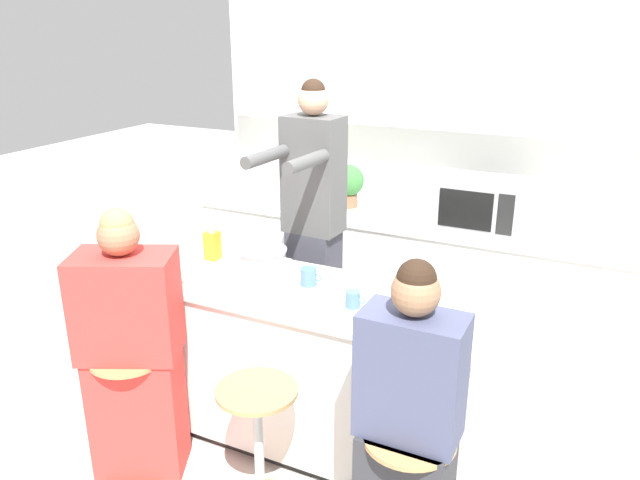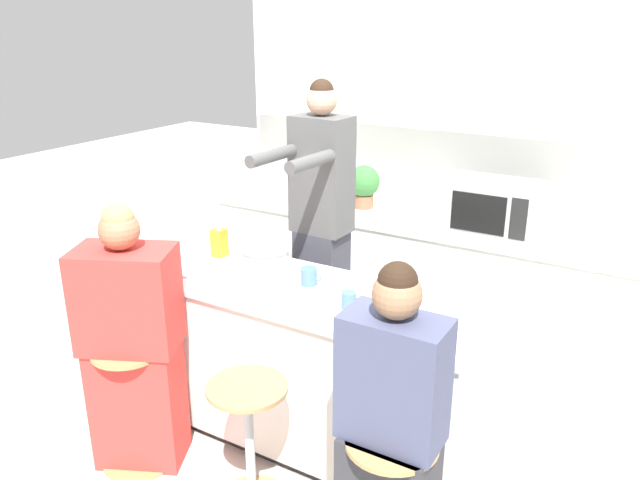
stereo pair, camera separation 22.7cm
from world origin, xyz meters
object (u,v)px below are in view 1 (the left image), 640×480
object	(u,v)px
cooking_pot	(262,261)
coffee_cup_far	(353,299)
coffee_cup_near	(309,277)
person_wrapped_blanket	(132,355)
bar_stool_center	(259,447)
person_cooking	(313,239)
juice_carton	(212,245)
fruit_bowl	(180,271)
kitchen_island	(315,368)
bar_stool_leftmost	(134,410)
potted_plant	(348,183)
person_seated_near	(407,439)
microwave	(480,203)

from	to	relation	value
cooking_pot	coffee_cup_far	distance (m)	0.62
cooking_pot	coffee_cup_near	xyz separation A→B (m)	(0.29, -0.04, -0.02)
person_wrapped_blanket	coffee_cup_near	size ratio (longest dim) A/B	11.92
bar_stool_center	cooking_pot	bearing A→B (deg)	118.37
person_cooking	juice_carton	world-z (taller)	person_cooking
fruit_bowl	kitchen_island	bearing A→B (deg)	10.80
kitchen_island	person_cooking	size ratio (longest dim) A/B	0.94
bar_stool_leftmost	fruit_bowl	xyz separation A→B (m)	(-0.02, 0.45, 0.57)
fruit_bowl	coffee_cup_far	size ratio (longest dim) A/B	1.73
bar_stool_center	coffee_cup_far	world-z (taller)	coffee_cup_far
coffee_cup_far	bar_stool_center	bearing A→B (deg)	-116.60
bar_stool_center	coffee_cup_far	size ratio (longest dim) A/B	6.41
coffee_cup_near	potted_plant	bearing A→B (deg)	105.56
bar_stool_center	potted_plant	world-z (taller)	potted_plant
person_cooking	fruit_bowl	bearing A→B (deg)	-118.20
person_seated_near	juice_carton	world-z (taller)	person_seated_near
bar_stool_leftmost	person_cooking	size ratio (longest dim) A/B	0.35
potted_plant	fruit_bowl	bearing A→B (deg)	-100.13
person_wrapped_blanket	juice_carton	distance (m)	0.78
bar_stool_center	juice_carton	size ratio (longest dim) A/B	3.75
fruit_bowl	bar_stool_leftmost	bearing A→B (deg)	-87.44
juice_carton	person_wrapped_blanket	bearing A→B (deg)	-89.04
cooking_pot	fruit_bowl	size ratio (longest dim) A/B	1.97
person_cooking	microwave	world-z (taller)	person_cooking
coffee_cup_far	microwave	size ratio (longest dim) A/B	0.19
coffee_cup_near	coffee_cup_far	size ratio (longest dim) A/B	1.13
microwave	person_cooking	bearing A→B (deg)	-134.38
juice_carton	potted_plant	size ratio (longest dim) A/B	0.57
bar_stool_center	microwave	distance (m)	2.12
coffee_cup_near	microwave	bearing A→B (deg)	66.87
person_wrapped_blanket	cooking_pot	xyz separation A→B (m)	(0.34, 0.66, 0.31)
person_seated_near	coffee_cup_near	xyz separation A→B (m)	(-0.75, 0.62, 0.31)
person_wrapped_blanket	potted_plant	size ratio (longest dim) A/B	4.50
coffee_cup_far	potted_plant	size ratio (longest dim) A/B	0.33
cooking_pot	juice_carton	distance (m)	0.36
coffee_cup_far	person_cooking	bearing A→B (deg)	129.46
person_seated_near	cooking_pot	size ratio (longest dim) A/B	3.93
bar_stool_center	potted_plant	bearing A→B (deg)	102.51
bar_stool_center	person_cooking	distance (m)	1.31
fruit_bowl	coffee_cup_near	world-z (taller)	coffee_cup_near
bar_stool_leftmost	cooking_pot	bearing A→B (deg)	63.23
cooking_pot	bar_stool_center	bearing A→B (deg)	-61.63
bar_stool_center	fruit_bowl	distance (m)	1.01
bar_stool_leftmost	microwave	xyz separation A→B (m)	(1.20, 1.97, 0.70)
kitchen_island	coffee_cup_far	size ratio (longest dim) A/B	17.10
kitchen_island	person_seated_near	world-z (taller)	person_seated_near
coffee_cup_near	juice_carton	xyz separation A→B (m)	(-0.65, 0.09, 0.04)
person_seated_near	coffee_cup_near	world-z (taller)	person_seated_near
coffee_cup_far	microwave	bearing A→B (deg)	79.83
coffee_cup_far	person_wrapped_blanket	bearing A→B (deg)	-152.65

